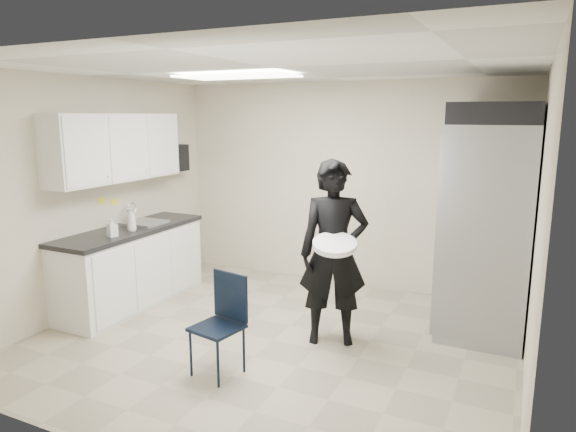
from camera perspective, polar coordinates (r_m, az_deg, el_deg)
The scene contains 21 objects.
floor at distance 5.22m, azimuth -1.65°, elevation -13.61°, with size 4.50×4.50×0.00m, color tan.
ceiling at distance 4.75m, azimuth -1.84°, elevation 16.16°, with size 4.50×4.50×0.00m, color white.
back_wall at distance 6.64m, azimuth 6.16°, elevation 3.45°, with size 4.50×4.50×0.00m, color beige.
left_wall at distance 6.16m, azimuth -20.72°, elevation 2.19°, with size 4.00×4.00×0.00m, color beige.
right_wall at distance 4.31m, azimuth 25.99°, elevation -1.86°, with size 4.00×4.00×0.00m, color beige.
ceiling_panel at distance 5.39m, azimuth -5.71°, elevation 15.21°, with size 1.20×0.60×0.02m, color white.
lower_counter at distance 6.28m, azimuth -16.95°, elevation -5.55°, with size 0.60×1.90×0.86m, color silver.
countertop at distance 6.17m, azimuth -17.19°, elevation -1.50°, with size 0.64×1.95×0.05m, color black.
sink at distance 6.34m, azimuth -15.53°, elevation -1.21°, with size 0.42×0.40×0.14m, color gray.
faucet at distance 6.44m, azimuth -16.95°, elevation 0.26°, with size 0.02×0.02×0.24m, color silver.
upper_cabinets at distance 6.13m, azimuth -18.57°, elevation 7.23°, with size 0.35×1.80×0.75m, color silver.
towel_dispenser at distance 7.05m, azimuth -12.37°, elevation 6.33°, with size 0.22×0.30×0.35m, color black.
notice_sticker_left at distance 6.24m, azimuth -19.98°, elevation 1.60°, with size 0.00×0.12×0.07m, color yellow.
notice_sticker_right at distance 6.39m, azimuth -18.69°, elevation 1.52°, with size 0.00×0.12×0.07m, color yellow.
commercial_fridge at distance 5.62m, azimuth 21.46°, elevation -1.29°, with size 0.80×1.35×2.10m, color gray.
fridge_compressor at distance 5.50m, azimuth 22.32°, elevation 10.50°, with size 0.80×1.35×0.20m, color black.
folding_chair at distance 4.47m, azimuth -7.91°, elevation -12.21°, with size 0.37×0.37×0.84m, color black.
man_tuxedo at distance 4.92m, azimuth 5.09°, elevation -4.12°, with size 0.65×0.44×1.78m, color black.
bucket_lid at distance 4.64m, azimuth 5.22°, elevation -3.16°, with size 0.40×0.40×0.05m, color silver.
soap_bottle_a at distance 5.98m, azimuth -17.01°, elevation -0.37°, with size 0.10×0.10×0.26m, color white.
soap_bottle_b at distance 5.76m, azimuth -18.96°, elevation -1.21°, with size 0.09×0.09×0.20m, color silver.
Camera 1 is at (2.16, -4.21, 2.19)m, focal length 32.00 mm.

